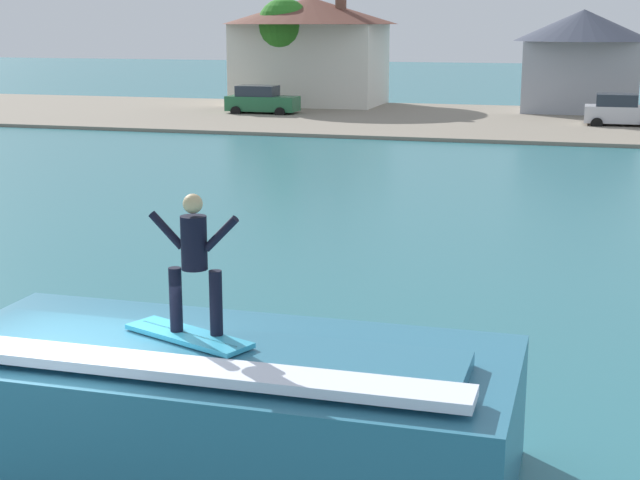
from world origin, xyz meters
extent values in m
cube|color=teal|center=(1.62, 0.75, 0.82)|extent=(7.34, 3.32, 1.65)
cube|color=teal|center=(1.62, 0.33, 1.74)|extent=(6.24, 1.49, 0.18)
cube|color=white|center=(1.62, -0.33, 1.79)|extent=(6.61, 0.60, 0.12)
cube|color=#33A5CC|center=(1.29, 0.53, 1.88)|extent=(1.84, 1.13, 0.06)
cube|color=black|center=(1.29, 0.53, 1.91)|extent=(1.53, 0.66, 0.01)
cylinder|color=black|center=(1.11, 0.58, 2.32)|extent=(0.16, 0.16, 0.81)
cylinder|color=black|center=(1.64, 0.58, 2.32)|extent=(0.16, 0.16, 0.81)
cylinder|color=black|center=(1.38, 0.58, 3.05)|extent=(0.32, 0.32, 0.66)
sphere|color=tan|center=(1.38, 0.58, 3.53)|extent=(0.24, 0.24, 0.24)
cylinder|color=black|center=(1.03, 0.58, 3.19)|extent=(0.46, 0.10, 0.46)
cylinder|color=black|center=(1.73, 0.58, 3.19)|extent=(0.46, 0.10, 0.46)
cube|color=gray|center=(0.00, 46.01, 0.09)|extent=(120.00, 19.77, 0.18)
cube|color=#23663D|center=(-13.75, 46.11, 0.77)|extent=(4.39, 1.79, 0.90)
cube|color=#262D38|center=(-14.07, 46.11, 1.54)|extent=(2.41, 1.61, 0.64)
cylinder|color=black|center=(-12.32, 47.05, 0.32)|extent=(0.64, 0.22, 0.64)
cylinder|color=black|center=(-12.32, 45.17, 0.32)|extent=(0.64, 0.22, 0.64)
cylinder|color=black|center=(-15.17, 47.05, 0.32)|extent=(0.64, 0.22, 0.64)
cylinder|color=black|center=(-15.17, 45.17, 0.32)|extent=(0.64, 0.22, 0.64)
cube|color=silver|center=(7.41, 44.80, 0.77)|extent=(3.90, 1.95, 0.90)
cube|color=#262D38|center=(7.12, 44.80, 1.54)|extent=(2.15, 1.75, 0.64)
cylinder|color=black|center=(6.14, 45.82, 0.32)|extent=(0.64, 0.22, 0.64)
cylinder|color=black|center=(6.14, 43.77, 0.32)|extent=(0.64, 0.22, 0.64)
cube|color=silver|center=(-12.79, 53.22, 2.77)|extent=(9.56, 6.54, 5.54)
cone|color=brown|center=(-12.79, 53.22, 6.42)|extent=(11.86, 11.86, 1.76)
cube|color=brown|center=(-10.40, 52.24, 6.92)|extent=(0.60, 0.60, 1.80)
cube|color=#9EA3AD|center=(5.03, 52.62, 2.27)|extent=(6.86, 5.31, 4.54)
cone|color=#383D4C|center=(5.03, 52.62, 5.49)|extent=(8.50, 8.50, 1.90)
cylinder|color=brown|center=(-13.91, 51.02, 2.20)|extent=(0.45, 0.45, 4.40)
sphere|color=#2D7722|center=(-13.91, 51.02, 5.46)|extent=(3.52, 3.52, 3.52)
camera|label=1|loc=(5.92, -9.74, 5.64)|focal=53.45mm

